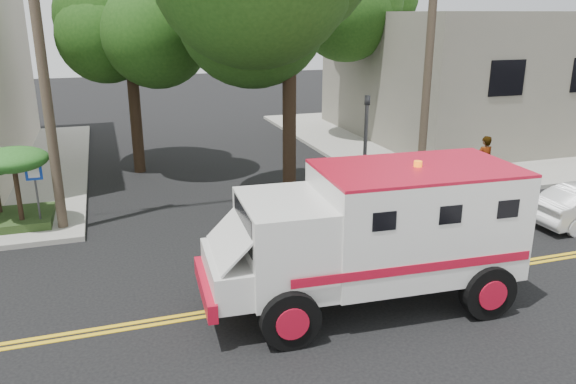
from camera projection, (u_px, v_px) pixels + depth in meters
name	position (u px, v px, depth m)	size (l,w,h in m)	color
ground	(317.00, 296.00, 12.59)	(100.00, 100.00, 0.00)	black
sidewalk_ne	(468.00, 136.00, 28.81)	(17.00, 17.00, 0.15)	gray
building_right	(493.00, 73.00, 28.78)	(14.00, 12.00, 6.00)	slate
utility_pole_left	(44.00, 75.00, 14.99)	(0.28, 0.28, 9.00)	#382D23
utility_pole_right	(428.00, 63.00, 18.72)	(0.28, 0.28, 9.00)	#382D23
tree_left	(137.00, 23.00, 20.72)	(4.48, 4.20, 7.70)	black
tree_right	(371.00, 13.00, 27.66)	(4.80, 4.50, 8.20)	black
traffic_signal	(366.00, 138.00, 18.12)	(0.15, 0.18, 3.60)	#3F3F42
accessibility_sign	(36.00, 187.00, 15.92)	(0.45, 0.10, 2.02)	#3F3F42
armored_truck	(376.00, 229.00, 11.81)	(6.78, 3.00, 3.03)	silver
pedestrian_a	(484.00, 162.00, 19.74)	(0.68, 0.44, 1.86)	gray
pedestrian_b	(448.00, 146.00, 22.68)	(0.76, 0.59, 1.56)	gray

